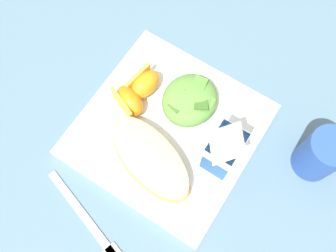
# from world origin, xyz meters

# --- Properties ---
(ground) EXTENTS (3.00, 3.00, 0.00)m
(ground) POSITION_xyz_m (0.00, 0.00, 0.00)
(ground) COLOR slate
(white_plate) EXTENTS (0.28, 0.28, 0.02)m
(white_plate) POSITION_xyz_m (0.00, 0.00, 0.01)
(white_plate) COLOR white
(white_plate) RESTS_ON ground
(cheesy_pizza_bread) EXTENTS (0.12, 0.19, 0.04)m
(cheesy_pizza_bread) POSITION_xyz_m (0.06, 0.01, 0.03)
(cheesy_pizza_bread) COLOR tan
(cheesy_pizza_bread) RESTS_ON white_plate
(green_salad_pile) EXTENTS (0.10, 0.09, 0.04)m
(green_salad_pile) POSITION_xyz_m (-0.06, 0.01, 0.04)
(green_salad_pile) COLOR #5B8E3D
(green_salad_pile) RESTS_ON white_plate
(milk_carton) EXTENTS (0.06, 0.04, 0.11)m
(milk_carton) POSITION_xyz_m (0.00, 0.10, 0.08)
(milk_carton) COLOR #23569E
(milk_carton) RESTS_ON white_plate
(orange_wedge_front) EXTENTS (0.06, 0.05, 0.04)m
(orange_wedge_front) POSITION_xyz_m (-0.04, -0.07, 0.04)
(orange_wedge_front) COLOR orange
(orange_wedge_front) RESTS_ON white_plate
(orange_wedge_middle) EXTENTS (0.06, 0.07, 0.04)m
(orange_wedge_middle) POSITION_xyz_m (-0.00, -0.08, 0.04)
(orange_wedge_middle) COLOR orange
(orange_wedge_middle) RESTS_ON white_plate
(metal_fork) EXTENTS (0.07, 0.19, 0.01)m
(metal_fork) POSITION_xyz_m (0.20, -0.02, 0.00)
(metal_fork) COLOR silver
(metal_fork) RESTS_ON ground
(drinking_blue_cup) EXTENTS (0.07, 0.07, 0.10)m
(drinking_blue_cup) POSITION_xyz_m (-0.08, 0.23, 0.05)
(drinking_blue_cup) COLOR #284CA3
(drinking_blue_cup) RESTS_ON ground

